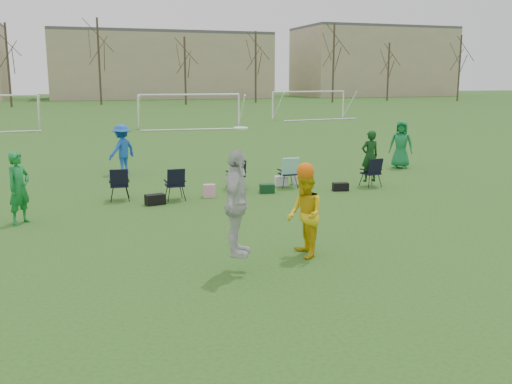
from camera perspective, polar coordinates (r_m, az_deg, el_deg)
name	(u,v)px	position (r m, az deg, el deg)	size (l,w,h in m)	color
ground	(331,275)	(10.71, 7.49, -8.27)	(260.00, 260.00, 0.00)	#24531A
fielder_green_near	(19,188)	(15.27, -22.62, 0.38)	(0.66, 0.43, 1.81)	#157A32
fielder_blue	(122,149)	(22.05, -13.26, 4.16)	(1.21, 0.70, 1.87)	blue
fielder_green_far	(401,144)	(23.68, 14.30, 4.63)	(0.93, 0.61, 1.91)	#136F38
center_contest	(271,208)	(10.91, 1.50, -1.64)	(2.43, 1.62, 2.71)	silver
sideline_setup	(268,174)	(18.26, 1.18, 1.80)	(8.84, 2.10, 1.87)	#0F3813
goal_mid	(189,101)	(41.96, -6.67, 9.00)	(7.40, 0.63, 2.46)	white
goal_right	(309,97)	(51.34, 5.34, 9.44)	(7.35, 1.14, 2.46)	white
tree_line	(102,66)	(79.06, -15.15, 12.05)	(110.28, 3.28, 11.40)	#382B21
building_row	(131,64)	(105.68, -12.43, 12.39)	(126.00, 16.00, 13.00)	tan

